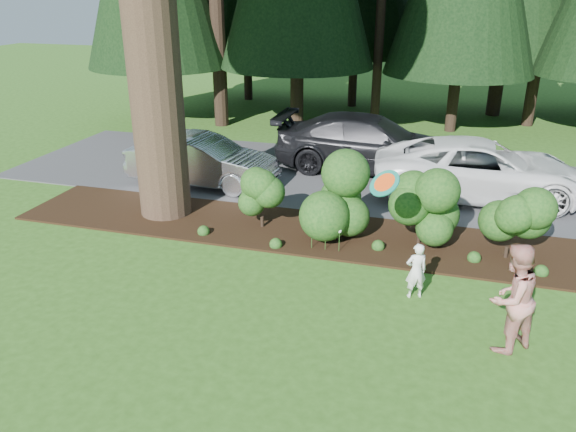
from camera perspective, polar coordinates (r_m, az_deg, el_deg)
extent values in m
plane|color=#2C5317|center=(10.03, 2.38, -9.62)|extent=(80.00, 80.00, 0.00)
cube|color=black|center=(12.83, 5.94, -2.07)|extent=(16.00, 2.50, 0.05)
cube|color=#38383A|center=(16.75, 8.69, 3.70)|extent=(22.00, 6.00, 0.03)
sphere|color=#133E13|center=(13.00, -2.67, 1.41)|extent=(1.08, 1.08, 1.08)
cylinder|color=black|center=(13.20, -2.63, -0.66)|extent=(0.08, 0.08, 0.30)
sphere|color=#133E13|center=(12.28, 4.97, 1.43)|extent=(1.35, 1.35, 1.35)
cylinder|color=black|center=(12.59, 4.85, -1.91)|extent=(0.08, 0.08, 0.30)
sphere|color=#133E13|center=(12.41, 13.40, 0.56)|extent=(1.26, 1.26, 1.26)
cylinder|color=black|center=(12.67, 13.13, -2.27)|extent=(0.08, 0.08, 0.30)
sphere|color=#133E13|center=(12.34, 21.62, -1.14)|extent=(1.17, 1.17, 1.17)
cylinder|color=black|center=(12.56, 21.26, -3.51)|extent=(0.08, 0.08, 0.30)
cylinder|color=#133E13|center=(12.09, 2.43, -2.38)|extent=(0.01, 0.01, 0.50)
sphere|color=white|center=(11.98, 2.45, -1.21)|extent=(0.09, 0.09, 0.09)
cylinder|color=#133E13|center=(12.03, 3.81, -2.55)|extent=(0.01, 0.01, 0.50)
sphere|color=white|center=(11.92, 3.85, -1.37)|extent=(0.09, 0.09, 0.09)
cylinder|color=#133E13|center=(11.97, 5.22, -2.71)|extent=(0.01, 0.01, 0.50)
sphere|color=white|center=(11.86, 5.26, -1.53)|extent=(0.09, 0.09, 0.09)
cylinder|color=black|center=(24.49, -5.55, 20.51)|extent=(0.50, 0.50, 9.10)
cylinder|color=black|center=(21.99, 9.05, 19.69)|extent=(0.50, 0.50, 8.75)
cylinder|color=black|center=(23.96, 25.01, 19.05)|extent=(0.50, 0.50, 9.45)
imported|color=#B6B6BC|center=(16.07, -8.72, 5.57)|extent=(4.33, 1.66, 1.41)
imported|color=white|center=(15.73, 19.01, 4.49)|extent=(5.76, 3.01, 1.55)
imported|color=black|center=(17.34, 8.28, 7.30)|extent=(5.77, 2.39, 1.67)
imported|color=white|center=(10.44, 12.89, -5.44)|extent=(0.46, 0.39, 1.07)
imported|color=red|center=(9.29, 21.79, -7.77)|extent=(1.10, 1.10, 1.79)
cylinder|color=#167C68|center=(9.90, 9.78, 3.30)|extent=(0.64, 0.50, 0.54)
cylinder|color=#FF5015|center=(9.89, 9.79, 3.38)|extent=(0.45, 0.35, 0.38)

